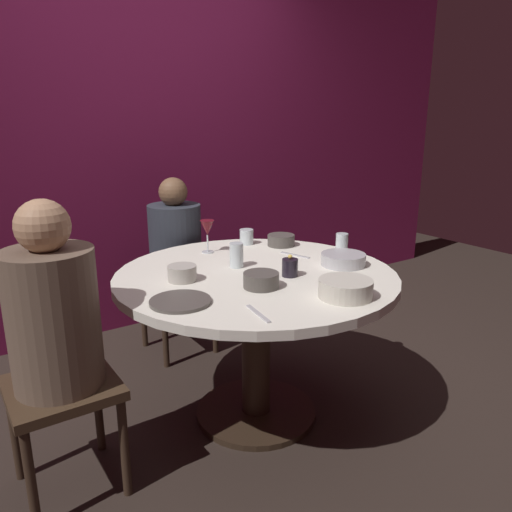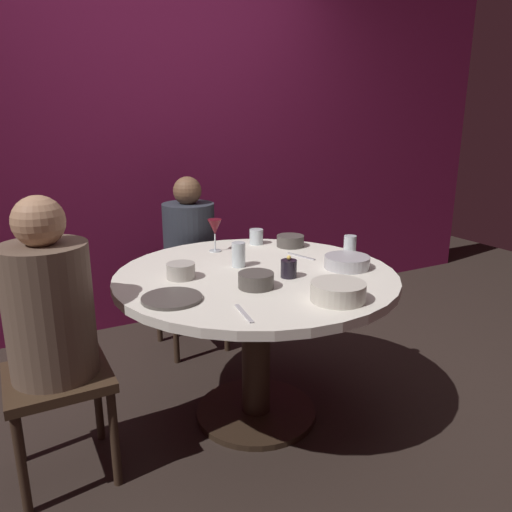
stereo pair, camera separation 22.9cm
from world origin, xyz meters
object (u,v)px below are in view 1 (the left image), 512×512
at_px(seated_diner_back, 176,246).
at_px(bowl_salad_center, 261,280).
at_px(cup_by_left_diner, 342,243).
at_px(bowl_serving_large, 343,259).
at_px(seated_diner_left, 54,321).
at_px(cell_phone, 338,280).
at_px(wine_glass, 207,229).
at_px(cup_by_right_diner, 247,237).
at_px(bowl_sauce_side, 281,240).
at_px(dinner_plate, 180,301).
at_px(cup_near_candle, 237,255).
at_px(candle_holder, 290,267).
at_px(bowl_rice_portion, 346,288).
at_px(dining_table, 256,304).
at_px(bowl_small_white, 182,273).

bearing_deg(seated_diner_back, bowl_salad_center, -5.25).
bearing_deg(cup_by_left_diner, bowl_serving_large, -131.53).
height_order(seated_diner_left, cell_phone, seated_diner_left).
bearing_deg(wine_glass, seated_diner_left, -153.90).
relative_size(seated_diner_left, cup_by_right_diner, 13.85).
relative_size(bowl_salad_center, bowl_sauce_side, 1.00).
xyz_separation_m(dinner_plate, cup_by_right_diner, (0.72, 0.63, 0.04)).
height_order(bowl_salad_center, cup_by_right_diner, cup_by_right_diner).
distance_m(wine_glass, cell_phone, 0.79).
distance_m(bowl_salad_center, cup_near_candle, 0.32).
xyz_separation_m(bowl_serving_large, cup_by_left_diner, (0.16, 0.18, 0.02)).
bearing_deg(seated_diner_back, wine_glass, -2.32).
bearing_deg(bowl_salad_center, candle_holder, 15.31).
xyz_separation_m(bowl_sauce_side, bowl_rice_portion, (-0.28, -0.81, 0.01)).
height_order(bowl_serving_large, bowl_sauce_side, bowl_sauce_side).
xyz_separation_m(cell_phone, bowl_rice_portion, (-0.12, -0.17, 0.03)).
relative_size(seated_diner_left, candle_holder, 11.57).
bearing_deg(bowl_rice_portion, cup_by_right_diner, 81.75).
bearing_deg(wine_glass, cup_by_left_diner, -33.85).
bearing_deg(cup_by_right_diner, dining_table, -118.25).
bearing_deg(bowl_serving_large, bowl_sauce_side, 93.03).
height_order(seated_diner_back, bowl_sauce_side, seated_diner_back).
bearing_deg(bowl_sauce_side, cup_near_candle, -153.86).
bearing_deg(wine_glass, cup_by_right_diner, 7.67).
bearing_deg(candle_holder, cell_phone, -51.57).
relative_size(candle_holder, cup_by_right_diner, 1.20).
xyz_separation_m(candle_holder, bowl_serving_large, (0.32, -0.01, -0.01)).
bearing_deg(cup_by_left_diner, cup_near_candle, 171.57).
bearing_deg(cup_by_right_diner, bowl_salad_center, -118.18).
height_order(bowl_rice_portion, cup_by_left_diner, cup_by_left_diner).
height_order(cell_phone, bowl_small_white, bowl_small_white).
height_order(seated_diner_left, cup_by_left_diner, seated_diner_left).
bearing_deg(bowl_serving_large, bowl_small_white, 163.40).
relative_size(dinner_plate, cup_near_candle, 2.03).
bearing_deg(cell_phone, seated_diner_left, -71.78).
distance_m(dining_table, seated_diner_back, 0.89).
bearing_deg(dining_table, seated_diner_back, 90.00).
relative_size(bowl_small_white, bowl_sauce_side, 0.84).
relative_size(bowl_salad_center, cup_near_candle, 1.28).
distance_m(cup_near_candle, cup_by_left_diner, 0.61).
bearing_deg(wine_glass, cell_phone, -71.08).
bearing_deg(cup_by_left_diner, bowl_small_white, 176.90).
height_order(seated_diner_left, bowl_rice_portion, seated_diner_left).
relative_size(dining_table, wine_glass, 7.47).
xyz_separation_m(candle_holder, bowl_sauce_side, (0.30, 0.46, -0.01)).
distance_m(candle_holder, dinner_plate, 0.56).
distance_m(cup_by_left_diner, cup_by_right_diner, 0.54).
distance_m(bowl_small_white, cup_by_left_diner, 0.92).
relative_size(wine_glass, bowl_serving_large, 0.81).
relative_size(dining_table, bowl_serving_large, 6.05).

